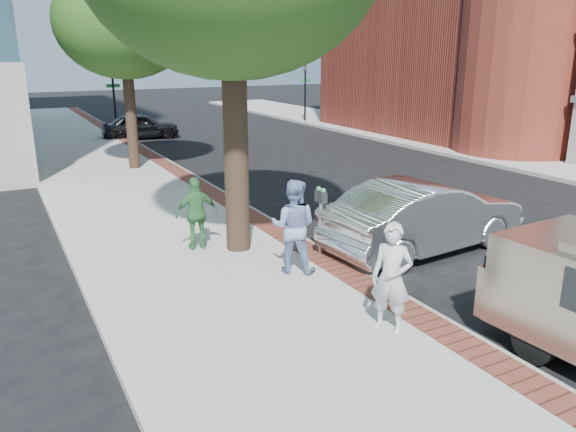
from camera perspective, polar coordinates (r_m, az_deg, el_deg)
ground at (r=11.16m, az=1.69°, el=-6.42°), size 120.00×120.00×0.00m
sidewalk at (r=17.82m, az=-15.45°, el=1.98°), size 5.00×60.00×0.15m
brick_strip at (r=18.37m, az=-8.78°, el=3.07°), size 0.60×60.00×0.01m
curb at (r=18.51m, az=-7.75°, el=2.95°), size 0.10×60.00×0.15m
sidewalk_far at (r=26.25m, az=21.08°, el=5.97°), size 5.00×60.00×0.15m
signal_near at (r=31.57m, az=-17.29°, el=11.89°), size 0.70×0.15×3.80m
signal_far at (r=35.65m, az=1.76°, el=13.03°), size 0.70×0.15×3.80m
tree_far at (r=21.45m, az=-16.36°, el=18.36°), size 4.80×4.80×7.14m
parking_meter at (r=11.73m, az=3.35°, el=0.94°), size 0.12×0.32×1.47m
person_gray at (r=8.72m, az=10.47°, el=-6.19°), size 0.70×0.75×1.73m
person_officer at (r=10.84m, az=0.57°, el=-1.06°), size 1.14×1.11×1.85m
person_green at (r=12.31m, az=-9.24°, el=0.26°), size 0.97×0.46×1.60m
sedan_silver at (r=12.85m, az=13.73°, el=0.01°), size 5.03×2.16×1.61m
bg_car at (r=30.10m, az=-14.74°, el=8.84°), size 3.95×1.85×1.31m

